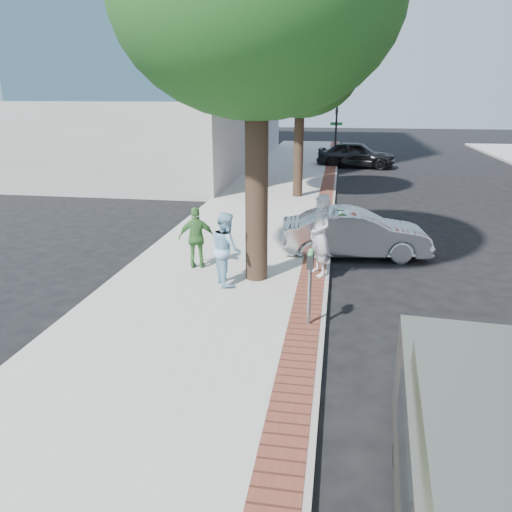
% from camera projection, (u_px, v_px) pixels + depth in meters
% --- Properties ---
extents(ground, '(120.00, 120.00, 0.00)m').
position_uv_depth(ground, '(271.00, 319.00, 10.02)').
color(ground, black).
rests_on(ground, ground).
extents(sidewalk, '(5.00, 60.00, 0.15)m').
position_uv_depth(sidewalk, '(260.00, 219.00, 17.73)').
color(sidewalk, '#9E9991').
rests_on(sidewalk, ground).
extents(brick_strip, '(0.60, 60.00, 0.01)m').
position_uv_depth(brick_strip, '(322.00, 219.00, 17.36)').
color(brick_strip, brown).
rests_on(brick_strip, sidewalk).
extents(curb, '(0.10, 60.00, 0.15)m').
position_uv_depth(curb, '(332.00, 222.00, 17.33)').
color(curb, gray).
rests_on(curb, ground).
extents(office_base, '(18.20, 22.20, 4.00)m').
position_uv_depth(office_base, '(117.00, 131.00, 32.06)').
color(office_base, gray).
rests_on(office_base, ground).
extents(signal_near, '(0.70, 0.15, 3.80)m').
position_uv_depth(signal_near, '(336.00, 130.00, 29.81)').
color(signal_near, black).
rests_on(signal_near, ground).
extents(tree_far, '(4.80, 4.80, 7.14)m').
position_uv_depth(tree_far, '(301.00, 67.00, 19.71)').
color(tree_far, black).
rests_on(tree_far, sidewalk).
extents(parking_meter, '(0.12, 0.32, 1.47)m').
position_uv_depth(parking_meter, '(310.00, 272.00, 9.13)').
color(parking_meter, gray).
rests_on(parking_meter, sidewalk).
extents(person_gray, '(0.76, 0.85, 1.96)m').
position_uv_depth(person_gray, '(320.00, 235.00, 11.75)').
color(person_gray, '#BABAC0').
rests_on(person_gray, sidewalk).
extents(person_officer, '(0.94, 1.01, 1.66)m').
position_uv_depth(person_officer, '(226.00, 249.00, 11.25)').
color(person_officer, '#8FC2DE').
rests_on(person_officer, sidewalk).
extents(person_green, '(0.96, 0.56, 1.54)m').
position_uv_depth(person_green, '(197.00, 238.00, 12.31)').
color(person_green, '#44843C').
rests_on(person_green, sidewalk).
extents(sedan_silver, '(4.13, 1.85, 1.32)m').
position_uv_depth(sedan_silver, '(355.00, 233.00, 13.68)').
color(sedan_silver, silver).
rests_on(sedan_silver, ground).
extents(bg_car, '(4.83, 2.37, 1.58)m').
position_uv_depth(bg_car, '(356.00, 154.00, 30.32)').
color(bg_car, black).
rests_on(bg_car, ground).
extents(van, '(2.18, 4.90, 1.76)m').
position_uv_depth(van, '(509.00, 491.00, 4.40)').
color(van, gray).
rests_on(van, ground).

